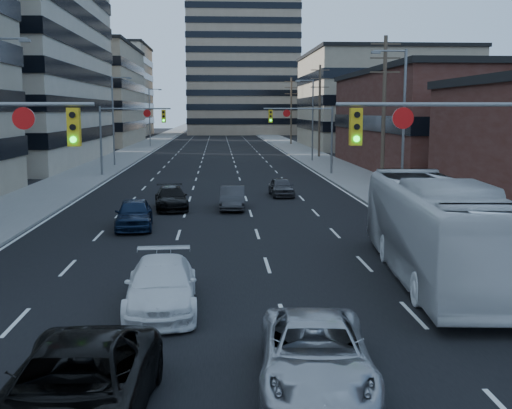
{
  "coord_description": "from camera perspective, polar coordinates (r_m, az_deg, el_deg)",
  "views": [
    {
      "loc": [
        0.04,
        -10.83,
        5.61
      ],
      "look_at": [
        1.41,
        12.45,
        2.2
      ],
      "focal_mm": 45.0,
      "sensor_mm": 36.0,
      "label": 1
    }
  ],
  "objects": [
    {
      "name": "office_left_far",
      "position": [
        113.43,
        -15.83,
        9.23
      ],
      "size": [
        20.0,
        30.0,
        16.0
      ],
      "primitive_type": "cube",
      "color": "gray",
      "rests_on": "ground"
    },
    {
      "name": "sedan_grey_right",
      "position": [
        42.5,
        2.26,
        1.58
      ],
      "size": [
        1.59,
        3.69,
        1.24
      ],
      "primitive_type": "imported",
      "rotation": [
        0.0,
        0.0,
        0.03
      ],
      "color": "#3A3A3D",
      "rests_on": "ground"
    },
    {
      "name": "apartment_tower",
      "position": [
        162.63,
        -1.3,
        16.6
      ],
      "size": [
        26.0,
        26.0,
        58.0
      ],
      "primitive_type": "cube",
      "color": "gray",
      "rests_on": "ground"
    },
    {
      "name": "transit_bus",
      "position": [
        22.27,
        15.75,
        -2.14
      ],
      "size": [
        3.89,
        12.32,
        3.38
      ],
      "primitive_type": "imported",
      "rotation": [
        0.0,
        0.0,
        -0.09
      ],
      "color": "silver",
      "rests_on": "ground"
    },
    {
      "name": "sedan_grey_center",
      "position": [
        36.8,
        -2.11,
        0.58
      ],
      "size": [
        1.53,
        4.03,
        1.31
      ],
      "primitive_type": "imported",
      "rotation": [
        0.0,
        0.0,
        -0.04
      ],
      "color": "#2D2D2F",
      "rests_on": "ground"
    },
    {
      "name": "signal_near_right",
      "position": [
        20.27,
        18.14,
        4.28
      ],
      "size": [
        6.59,
        0.33,
        6.0
      ],
      "color": "slate",
      "rests_on": "ground"
    },
    {
      "name": "storefront_right_mid",
      "position": [
        65.39,
        18.25,
        6.94
      ],
      "size": [
        20.0,
        30.0,
        9.0
      ],
      "primitive_type": "cube",
      "color": "#472119",
      "rests_on": "ground"
    },
    {
      "name": "office_right_far",
      "position": [
        101.94,
        10.93,
        8.96
      ],
      "size": [
        22.0,
        28.0,
        14.0
      ],
      "primitive_type": "cube",
      "color": "gray",
      "rests_on": "ground"
    },
    {
      "name": "streetlight_left_mid",
      "position": [
        66.64,
        -12.45,
        7.65
      ],
      "size": [
        2.03,
        0.22,
        9.0
      ],
      "color": "slate",
      "rests_on": "ground"
    },
    {
      "name": "utility_pole_distant",
      "position": [
        107.52,
        3.14,
        8.41
      ],
      "size": [
        2.2,
        0.28,
        11.0
      ],
      "color": "#4C3D2D",
      "rests_on": "ground"
    },
    {
      "name": "sedan_blue",
      "position": [
        31.26,
        -10.79,
        -0.82
      ],
      "size": [
        2.05,
        4.37,
        1.45
      ],
      "primitive_type": "imported",
      "rotation": [
        0.0,
        0.0,
        0.08
      ],
      "color": "#0C1A32",
      "rests_on": "ground"
    },
    {
      "name": "sidewalk_left",
      "position": [
        141.41,
        -8.11,
        6.0
      ],
      "size": [
        5.0,
        300.0,
        0.15
      ],
      "primitive_type": "cube",
      "color": "slate",
      "rests_on": "ground"
    },
    {
      "name": "road_surface",
      "position": [
        140.94,
        -3.42,
        6.04
      ],
      "size": [
        18.0,
        300.0,
        0.02
      ],
      "primitive_type": "cube",
      "color": "black",
      "rests_on": "ground"
    },
    {
      "name": "utility_pole_midblock",
      "position": [
        77.78,
        5.67,
        8.41
      ],
      "size": [
        2.2,
        0.28,
        11.0
      ],
      "color": "#4C3D2D",
      "rests_on": "ground"
    },
    {
      "name": "black_pickup",
      "position": [
        12.12,
        -15.8,
        -15.59
      ],
      "size": [
        2.72,
        5.59,
        1.53
      ],
      "primitive_type": "imported",
      "rotation": [
        0.0,
        0.0,
        -0.03
      ],
      "color": "black",
      "rests_on": "ground"
    },
    {
      "name": "utility_pole_block",
      "position": [
        48.38,
        11.3,
        8.36
      ],
      "size": [
        2.2,
        0.28,
        11.0
      ],
      "color": "#4C3D2D",
      "rests_on": "ground"
    },
    {
      "name": "signal_far_left",
      "position": [
        56.37,
        -11.34,
        6.84
      ],
      "size": [
        6.09,
        0.33,
        6.0
      ],
      "color": "slate",
      "rests_on": "ground"
    },
    {
      "name": "streetlight_left_far",
      "position": [
        101.36,
        -9.35,
        7.9
      ],
      "size": [
        2.03,
        0.22,
        9.0
      ],
      "color": "slate",
      "rests_on": "ground"
    },
    {
      "name": "bg_block_right",
      "position": [
        144.41,
        9.51,
        8.37
      ],
      "size": [
        22.0,
        22.0,
        12.0
      ],
      "primitive_type": "cube",
      "color": "gray",
      "rests_on": "ground"
    },
    {
      "name": "bg_block_left",
      "position": [
        153.47,
        -14.12,
        9.72
      ],
      "size": [
        24.0,
        24.0,
        20.0
      ],
      "primitive_type": "cube",
      "color": "#ADA089",
      "rests_on": "ground"
    },
    {
      "name": "streetlight_right_near",
      "position": [
        37.28,
        12.76,
        7.26
      ],
      "size": [
        2.03,
        0.22,
        9.0
      ],
      "color": "slate",
      "rests_on": "ground"
    },
    {
      "name": "sidewalk_right",
      "position": [
        141.4,
        1.28,
        6.08
      ],
      "size": [
        5.0,
        300.0,
        0.15
      ],
      "primitive_type": "cube",
      "color": "slate",
      "rests_on": "ground"
    },
    {
      "name": "silver_suv",
      "position": [
        13.54,
        5.33,
        -13.06
      ],
      "size": [
        2.67,
        5.09,
        1.37
      ],
      "primitive_type": "imported",
      "rotation": [
        0.0,
        0.0,
        -0.08
      ],
      "color": "#A7A7AB",
      "rests_on": "ground"
    },
    {
      "name": "signal_far_right",
      "position": [
        56.36,
        4.45,
        6.97
      ],
      "size": [
        6.09,
        0.33,
        6.0
      ],
      "color": "slate",
      "rests_on": "ground"
    },
    {
      "name": "streetlight_right_far",
      "position": [
        71.57,
        4.94,
        7.85
      ],
      "size": [
        2.03,
        0.22,
        9.0
      ],
      "color": "slate",
      "rests_on": "ground"
    },
    {
      "name": "sedan_black_far",
      "position": [
        37.07,
        -7.55,
        0.56
      ],
      "size": [
        2.3,
        4.63,
        1.29
      ],
      "primitive_type": "imported",
      "rotation": [
        0.0,
        0.0,
        0.11
      ],
      "color": "black",
      "rests_on": "ground"
    },
    {
      "name": "white_van",
      "position": [
        18.52,
        -8.4,
        -7.14
      ],
      "size": [
        2.21,
        4.95,
        1.41
      ],
      "primitive_type": "imported",
      "rotation": [
        0.0,
        0.0,
        0.05
      ],
      "color": "silver",
      "rests_on": "ground"
    }
  ]
}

